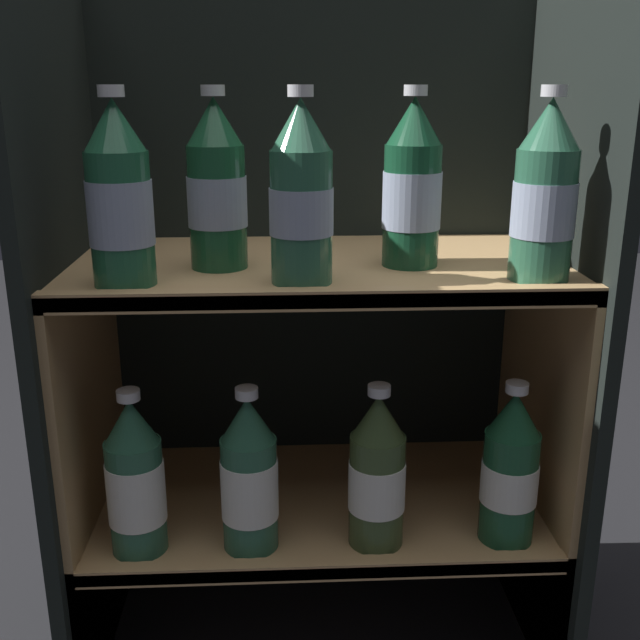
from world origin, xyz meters
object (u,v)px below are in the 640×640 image
at_px(bottle_lower_front_0, 135,481).
at_px(bottle_lower_front_3, 510,471).
at_px(bottle_lower_front_1, 249,478).
at_px(bottle_upper_front_0, 120,200).
at_px(bottle_upper_front_1, 301,197).
at_px(bottle_upper_front_2, 545,196).
at_px(bottle_upper_back_1, 412,188).
at_px(bottle_lower_front_2, 377,474).
at_px(bottle_upper_back_0, 217,189).

height_order(bottle_lower_front_0, bottle_lower_front_3, same).
xyz_separation_m(bottle_lower_front_0, bottle_lower_front_1, (0.16, 0.00, 0.00)).
xyz_separation_m(bottle_upper_front_0, bottle_upper_front_1, (0.22, 0.00, 0.00)).
xyz_separation_m(bottle_upper_front_2, bottle_lower_front_1, (-0.38, 0.00, -0.39)).
relative_size(bottle_lower_front_1, bottle_lower_front_3, 1.00).
height_order(bottle_upper_front_1, bottle_lower_front_3, bottle_upper_front_1).
height_order(bottle_upper_front_0, bottle_lower_front_3, bottle_upper_front_0).
bearing_deg(bottle_lower_front_1, bottle_upper_back_1, 21.09).
bearing_deg(bottle_lower_front_2, bottle_upper_front_2, 0.00).
relative_size(bottle_upper_front_2, bottle_lower_front_1, 1.00).
height_order(bottle_upper_front_0, bottle_upper_back_1, same).
bearing_deg(bottle_upper_front_0, bottle_upper_back_0, 38.34).
bearing_deg(bottle_lower_front_0, bottle_lower_front_3, 0.00).
bearing_deg(bottle_upper_back_0, bottle_upper_front_0, -141.66).
height_order(bottle_upper_back_0, bottle_lower_front_0, bottle_upper_back_0).
bearing_deg(bottle_upper_front_2, bottle_lower_front_1, 180.00).
bearing_deg(bottle_upper_front_1, bottle_upper_back_1, 29.91).
distance_m(bottle_upper_back_0, bottle_upper_back_1, 0.26).
distance_m(bottle_upper_front_1, bottle_upper_back_1, 0.18).
xyz_separation_m(bottle_upper_back_1, bottle_lower_front_1, (-0.23, -0.09, -0.39)).
height_order(bottle_upper_back_1, bottle_lower_front_1, bottle_upper_back_1).
height_order(bottle_upper_front_1, bottle_upper_back_1, same).
relative_size(bottle_upper_front_0, bottle_lower_front_1, 1.00).
xyz_separation_m(bottle_lower_front_1, bottle_lower_front_3, (0.37, -0.00, 0.00)).
height_order(bottle_upper_back_1, bottle_lower_front_2, bottle_upper_back_1).
distance_m(bottle_upper_front_1, bottle_lower_front_1, 0.39).
bearing_deg(bottle_upper_front_1, bottle_upper_back_0, 141.66).
height_order(bottle_lower_front_2, bottle_lower_front_3, same).
bearing_deg(bottle_upper_front_2, bottle_lower_front_3, 180.00).
height_order(bottle_upper_front_2, bottle_lower_front_1, bottle_upper_front_2).
bearing_deg(bottle_upper_front_1, bottle_upper_front_0, 180.00).
bearing_deg(bottle_lower_front_2, bottle_upper_front_0, 180.00).
height_order(bottle_upper_front_2, bottle_lower_front_0, bottle_upper_front_2).
distance_m(bottle_lower_front_0, bottle_lower_front_3, 0.52).
bearing_deg(bottle_lower_front_0, bottle_upper_back_0, 36.16).
distance_m(bottle_upper_front_0, bottle_upper_front_1, 0.22).
height_order(bottle_lower_front_0, bottle_lower_front_2, same).
distance_m(bottle_upper_back_1, bottle_lower_front_1, 0.46).
bearing_deg(bottle_lower_front_0, bottle_upper_front_1, 0.00).
bearing_deg(bottle_upper_front_0, bottle_upper_front_2, 0.00).
relative_size(bottle_lower_front_0, bottle_lower_front_2, 1.00).
xyz_separation_m(bottle_lower_front_2, bottle_lower_front_3, (0.19, 0.00, 0.00)).
bearing_deg(bottle_lower_front_0, bottle_lower_front_2, 0.00).
xyz_separation_m(bottle_upper_back_1, bottle_lower_front_2, (-0.05, -0.09, -0.39)).
height_order(bottle_upper_front_1, bottle_upper_front_2, same).
bearing_deg(bottle_lower_front_1, bottle_upper_back_0, 112.33).
relative_size(bottle_upper_back_0, bottle_upper_back_1, 1.00).
height_order(bottle_upper_front_1, bottle_lower_front_1, bottle_upper_front_1).
relative_size(bottle_upper_front_2, bottle_upper_back_0, 1.00).
xyz_separation_m(bottle_upper_front_0, bottle_lower_front_2, (0.33, 0.00, -0.39)).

